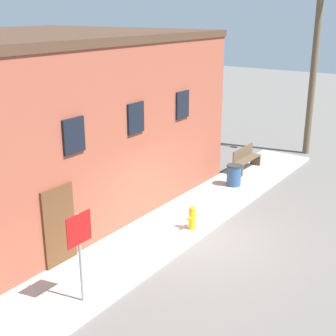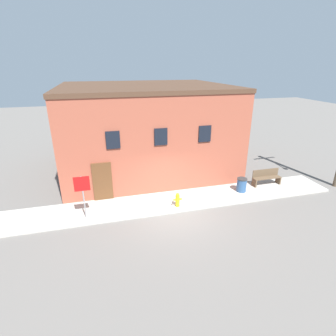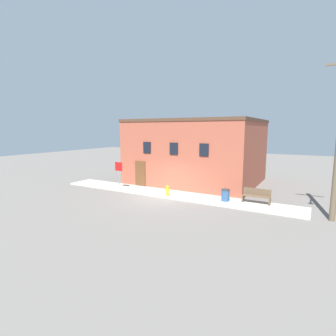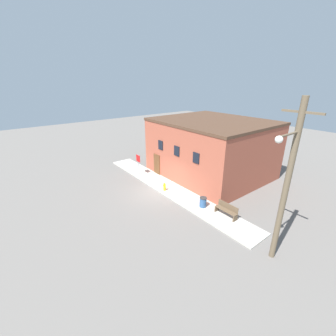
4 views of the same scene
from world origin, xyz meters
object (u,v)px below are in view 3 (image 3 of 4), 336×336
fire_hydrant (168,190)px  trash_bin (225,195)px  stop_sign (119,170)px  bench (256,196)px

fire_hydrant → trash_bin: trash_bin is taller
fire_hydrant → stop_sign: size_ratio=0.35×
bench → trash_bin: bearing=-166.5°
bench → trash_bin: size_ratio=2.18×
trash_bin → fire_hydrant: bearing=-170.1°
fire_hydrant → bench: (5.91, 1.15, 0.09)m
fire_hydrant → trash_bin: size_ratio=0.94×
bench → stop_sign: bearing=-174.0°
stop_sign → trash_bin: stop_sign is taller
fire_hydrant → stop_sign: (-4.49, 0.06, 1.12)m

